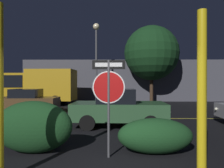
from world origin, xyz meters
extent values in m
cube|color=gold|center=(0.00, 7.27, 0.00)|extent=(34.16, 0.12, 0.01)
cylinder|color=#4C4C51|center=(0.05, 1.47, 1.19)|extent=(0.06, 0.06, 2.38)
cylinder|color=white|center=(0.05, 1.47, 1.72)|extent=(0.79, 0.05, 0.79)
cylinder|color=#B71414|center=(0.05, 1.47, 1.72)|extent=(0.73, 0.06, 0.74)
cube|color=black|center=(0.05, 1.47, 2.26)|extent=(0.81, 0.07, 0.22)
cube|color=white|center=(0.05, 1.47, 2.26)|extent=(0.66, 0.07, 0.10)
cylinder|color=yellow|center=(1.75, 0.05, 1.56)|extent=(0.17, 0.17, 3.12)
ellipsoid|color=#19421E|center=(-1.91, 1.79, 0.68)|extent=(2.04, 0.95, 1.35)
ellipsoid|color=#19421E|center=(1.24, 1.78, 0.45)|extent=(1.93, 0.92, 0.91)
cube|color=brown|center=(-5.21, 9.21, 0.62)|extent=(3.94, 1.92, 0.64)
cube|color=black|center=(-5.09, 9.21, 1.19)|extent=(1.59, 1.62, 0.51)
cylinder|color=black|center=(-6.43, 10.07, 0.30)|extent=(0.60, 0.21, 0.60)
cylinder|color=black|center=(-3.98, 8.35, 0.30)|extent=(0.60, 0.21, 0.60)
cylinder|color=black|center=(-4.02, 10.12, 0.30)|extent=(0.60, 0.21, 0.60)
cube|color=#335B38|center=(0.39, 5.29, 0.64)|extent=(3.92, 2.02, 0.69)
cube|color=black|center=(0.28, 5.29, 1.28)|extent=(1.60, 1.67, 0.58)
cylinder|color=black|center=(1.62, 6.15, 0.30)|extent=(0.61, 0.22, 0.60)
cylinder|color=black|center=(1.56, 4.34, 0.30)|extent=(0.61, 0.22, 0.60)
cylinder|color=black|center=(-0.77, 6.23, 0.30)|extent=(0.61, 0.22, 0.60)
cylinder|color=black|center=(-0.83, 4.42, 0.30)|extent=(0.61, 0.22, 0.60)
sphere|color=#F4EFCC|center=(2.37, 5.81, 0.68)|extent=(0.14, 0.14, 0.14)
sphere|color=#F4EFCC|center=(2.33, 4.64, 0.68)|extent=(0.14, 0.14, 0.14)
sphere|color=#F4EFCC|center=(4.83, 6.11, 0.63)|extent=(0.14, 0.14, 0.14)
cube|color=gold|center=(-7.87, 14.12, 1.49)|extent=(2.35, 2.31, 2.19)
cube|color=black|center=(-7.87, 14.12, 1.93)|extent=(2.13, 2.35, 0.96)
cube|color=gold|center=(-4.91, 13.98, 1.65)|extent=(3.78, 2.51, 2.50)
cylinder|color=black|center=(-7.86, 12.99, 0.42)|extent=(0.85, 0.32, 0.84)
cylinder|color=black|center=(-7.76, 15.24, 0.42)|extent=(0.85, 0.32, 0.84)
cylinder|color=black|center=(-4.31, 12.83, 0.42)|extent=(0.85, 0.32, 0.84)
cylinder|color=black|center=(-4.21, 15.08, 0.42)|extent=(0.85, 0.32, 0.84)
cylinder|color=#4C4C51|center=(-1.29, 14.23, 3.10)|extent=(0.16, 0.16, 6.21)
sphere|color=#F9E5B2|center=(-1.29, 14.23, 6.48)|extent=(0.54, 0.54, 0.54)
cylinder|color=#422D1E|center=(3.59, 16.03, 1.37)|extent=(0.32, 0.32, 2.73)
sphere|color=#143819|center=(3.59, 16.03, 4.52)|extent=(4.96, 4.96, 4.96)
cube|color=#4C4C56|center=(2.97, 19.74, 2.03)|extent=(23.38, 4.87, 4.06)
camera|label=1|loc=(0.19, -3.84, 1.83)|focal=35.00mm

